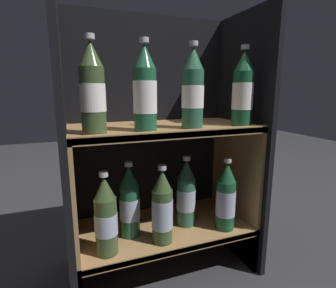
% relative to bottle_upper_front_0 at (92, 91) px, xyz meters
% --- Properties ---
extents(fridge_back_wall, '(0.67, 0.02, 0.95)m').
position_rel_bottle_upper_front_0_xyz_m(fridge_back_wall, '(0.24, 0.27, -0.19)').
color(fridge_back_wall, black).
rests_on(fridge_back_wall, ground_plane).
extents(fridge_side_left, '(0.02, 0.36, 0.95)m').
position_rel_bottle_upper_front_0_xyz_m(fridge_side_left, '(-0.08, 0.10, -0.19)').
color(fridge_side_left, black).
rests_on(fridge_side_left, ground_plane).
extents(fridge_side_right, '(0.02, 0.36, 0.95)m').
position_rel_bottle_upper_front_0_xyz_m(fridge_side_right, '(0.56, 0.10, -0.19)').
color(fridge_side_right, black).
rests_on(fridge_side_right, ground_plane).
extents(shelf_lower, '(0.63, 0.32, 0.18)m').
position_rel_bottle_upper_front_0_xyz_m(shelf_lower, '(0.24, 0.09, -0.52)').
color(shelf_lower, '#9E7547').
rests_on(shelf_lower, ground_plane).
extents(shelf_upper, '(0.63, 0.32, 0.55)m').
position_rel_bottle_upper_front_0_xyz_m(shelf_upper, '(0.24, 0.09, -0.27)').
color(shelf_upper, '#9E7547').
rests_on(shelf_upper, ground_plane).
extents(bottle_upper_front_0, '(0.07, 0.07, 0.26)m').
position_rel_bottle_upper_front_0_xyz_m(bottle_upper_front_0, '(0.00, 0.00, 0.00)').
color(bottle_upper_front_0, '#384C28').
rests_on(bottle_upper_front_0, shelf_upper).
extents(bottle_upper_front_1, '(0.07, 0.07, 0.26)m').
position_rel_bottle_upper_front_0_xyz_m(bottle_upper_front_1, '(0.15, 0.00, -0.00)').
color(bottle_upper_front_1, '#1E5638').
rests_on(bottle_upper_front_1, shelf_upper).
extents(bottle_upper_front_2, '(0.07, 0.07, 0.26)m').
position_rel_bottle_upper_front_0_xyz_m(bottle_upper_front_2, '(0.30, 0.00, 0.00)').
color(bottle_upper_front_2, '#285B42').
rests_on(bottle_upper_front_2, shelf_upper).
extents(bottle_upper_front_3, '(0.07, 0.07, 0.26)m').
position_rel_bottle_upper_front_0_xyz_m(bottle_upper_front_3, '(0.49, 0.00, -0.00)').
color(bottle_upper_front_3, '#194C2D').
rests_on(bottle_upper_front_3, shelf_upper).
extents(bottle_lower_front_0, '(0.07, 0.07, 0.26)m').
position_rel_bottle_upper_front_0_xyz_m(bottle_lower_front_0, '(0.02, 0.00, -0.38)').
color(bottle_lower_front_0, '#384C28').
rests_on(bottle_lower_front_0, shelf_lower).
extents(bottle_lower_front_1, '(0.07, 0.07, 0.26)m').
position_rel_bottle_upper_front_0_xyz_m(bottle_lower_front_1, '(0.20, 0.00, -0.38)').
color(bottle_lower_front_1, '#384C28').
rests_on(bottle_lower_front_1, shelf_lower).
extents(bottle_lower_front_2, '(0.07, 0.07, 0.26)m').
position_rel_bottle_upper_front_0_xyz_m(bottle_lower_front_2, '(0.44, -0.00, -0.38)').
color(bottle_lower_front_2, '#194C2D').
rests_on(bottle_lower_front_2, shelf_lower).
extents(bottle_lower_back_0, '(0.07, 0.07, 0.26)m').
position_rel_bottle_upper_front_0_xyz_m(bottle_lower_back_0, '(0.11, 0.08, -0.38)').
color(bottle_lower_back_0, '#1E5638').
rests_on(bottle_lower_back_0, shelf_lower).
extents(bottle_lower_back_1, '(0.07, 0.07, 0.26)m').
position_rel_bottle_upper_front_0_xyz_m(bottle_lower_back_1, '(0.32, 0.08, -0.38)').
color(bottle_lower_back_1, '#285B42').
rests_on(bottle_lower_back_1, shelf_lower).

